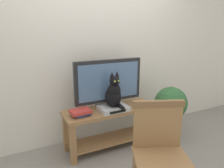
{
  "coord_description": "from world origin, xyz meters",
  "views": [
    {
      "loc": [
        -1.13,
        -1.88,
        1.57
      ],
      "look_at": [
        -0.0,
        0.41,
        0.9
      ],
      "focal_mm": 33.95,
      "sensor_mm": 36.0,
      "label": 1
    }
  ],
  "objects_px": {
    "media_box": "(113,108)",
    "cat": "(114,93)",
    "wooden_chair": "(160,148)",
    "tv": "(109,83)",
    "book_stack": "(81,112)",
    "tv_stand": "(110,121)",
    "potted_plant": "(170,107)"
  },
  "relations": [
    {
      "from": "media_box",
      "to": "book_stack",
      "type": "height_order",
      "value": "book_stack"
    },
    {
      "from": "media_box",
      "to": "wooden_chair",
      "type": "bearing_deg",
      "value": -91.06
    },
    {
      "from": "tv",
      "to": "book_stack",
      "type": "bearing_deg",
      "value": -165.53
    },
    {
      "from": "tv",
      "to": "tv_stand",
      "type": "bearing_deg",
      "value": -90.03
    },
    {
      "from": "media_box",
      "to": "cat",
      "type": "bearing_deg",
      "value": -85.63
    },
    {
      "from": "tv",
      "to": "wooden_chair",
      "type": "relative_size",
      "value": 0.96
    },
    {
      "from": "media_box",
      "to": "book_stack",
      "type": "distance_m",
      "value": 0.42
    },
    {
      "from": "tv",
      "to": "potted_plant",
      "type": "bearing_deg",
      "value": -14.92
    },
    {
      "from": "wooden_chair",
      "to": "tv",
      "type": "bearing_deg",
      "value": 89.14
    },
    {
      "from": "cat",
      "to": "potted_plant",
      "type": "relative_size",
      "value": 0.58
    },
    {
      "from": "tv_stand",
      "to": "wooden_chair",
      "type": "relative_size",
      "value": 1.29
    },
    {
      "from": "tv_stand",
      "to": "book_stack",
      "type": "bearing_deg",
      "value": -172.24
    },
    {
      "from": "tv",
      "to": "cat",
      "type": "relative_size",
      "value": 2.02
    },
    {
      "from": "cat",
      "to": "tv_stand",
      "type": "bearing_deg",
      "value": 91.65
    },
    {
      "from": "tv",
      "to": "potted_plant",
      "type": "distance_m",
      "value": 0.98
    },
    {
      "from": "tv_stand",
      "to": "book_stack",
      "type": "height_order",
      "value": "book_stack"
    },
    {
      "from": "cat",
      "to": "book_stack",
      "type": "height_order",
      "value": "cat"
    },
    {
      "from": "tv_stand",
      "to": "book_stack",
      "type": "relative_size",
      "value": 4.9
    },
    {
      "from": "wooden_chair",
      "to": "potted_plant",
      "type": "height_order",
      "value": "wooden_chair"
    },
    {
      "from": "potted_plant",
      "to": "tv_stand",
      "type": "bearing_deg",
      "value": 168.28
    },
    {
      "from": "media_box",
      "to": "book_stack",
      "type": "relative_size",
      "value": 1.44
    },
    {
      "from": "tv_stand",
      "to": "book_stack",
      "type": "distance_m",
      "value": 0.48
    },
    {
      "from": "cat",
      "to": "media_box",
      "type": "bearing_deg",
      "value": 94.37
    },
    {
      "from": "tv",
      "to": "media_box",
      "type": "distance_m",
      "value": 0.33
    },
    {
      "from": "tv",
      "to": "potted_plant",
      "type": "height_order",
      "value": "tv"
    },
    {
      "from": "wooden_chair",
      "to": "book_stack",
      "type": "height_order",
      "value": "wooden_chair"
    },
    {
      "from": "tv",
      "to": "wooden_chair",
      "type": "height_order",
      "value": "tv"
    },
    {
      "from": "media_box",
      "to": "wooden_chair",
      "type": "height_order",
      "value": "wooden_chair"
    },
    {
      "from": "potted_plant",
      "to": "wooden_chair",
      "type": "bearing_deg",
      "value": -135.47
    },
    {
      "from": "book_stack",
      "to": "cat",
      "type": "bearing_deg",
      "value": -4.63
    },
    {
      "from": "wooden_chair",
      "to": "potted_plant",
      "type": "bearing_deg",
      "value": 44.53
    },
    {
      "from": "cat",
      "to": "book_stack",
      "type": "relative_size",
      "value": 1.82
    }
  ]
}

